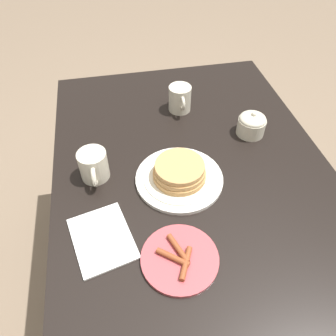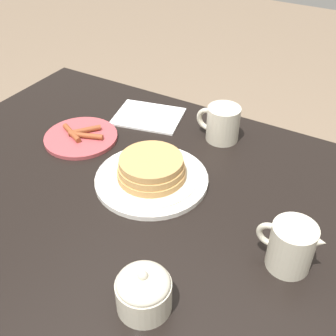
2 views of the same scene
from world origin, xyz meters
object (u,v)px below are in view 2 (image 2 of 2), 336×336
Objects in this scene: creamer_pitcher at (292,246)px; sugar_bowl at (144,291)px; side_plate_bacon at (81,137)px; coffee_mug at (222,123)px; pancake_plate at (151,173)px; napkin at (148,116)px.

sugar_bowl is (0.18, 0.21, -0.01)m from creamer_pitcher.
creamer_pitcher is at bearing -131.17° from sugar_bowl.
side_plate_bacon is 1.63× the size of coffee_mug.
side_plate_bacon is 0.54m from sugar_bowl.
coffee_mug is at bearing -104.46° from pancake_plate.
side_plate_bacon is (0.25, -0.06, -0.02)m from pancake_plate.
creamer_pitcher is at bearing 147.94° from napkin.
coffee_mug is 0.94× the size of creamer_pitcher.
creamer_pitcher is 0.59m from napkin.
napkin is at bearing -32.06° from creamer_pitcher.
napkin is (0.32, -0.52, -0.04)m from sugar_bowl.
coffee_mug is 0.55× the size of napkin.
pancake_plate reaches higher than side_plate_bacon.
pancake_plate is 2.21× the size of coffee_mug.
coffee_mug is at bearing -149.36° from side_plate_bacon.
sugar_bowl is at bearing 100.80° from coffee_mug.
pancake_plate is 2.78× the size of sugar_bowl.
sugar_bowl is 0.61m from napkin.
coffee_mug is at bearing -48.74° from creamer_pitcher.
creamer_pitcher is (-0.34, 0.08, 0.03)m from pancake_plate.
side_plate_bacon is 0.90× the size of napkin.
coffee_mug is 0.22m from napkin.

